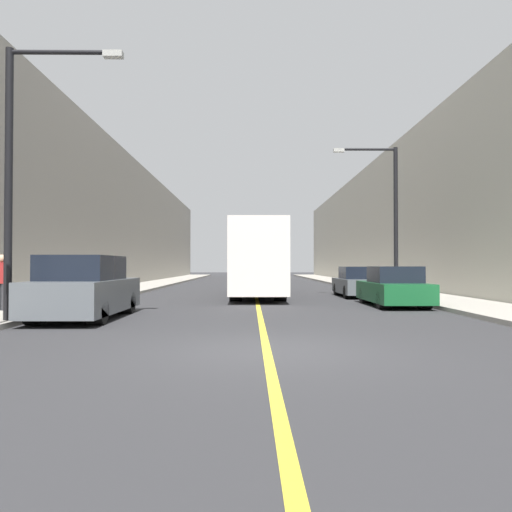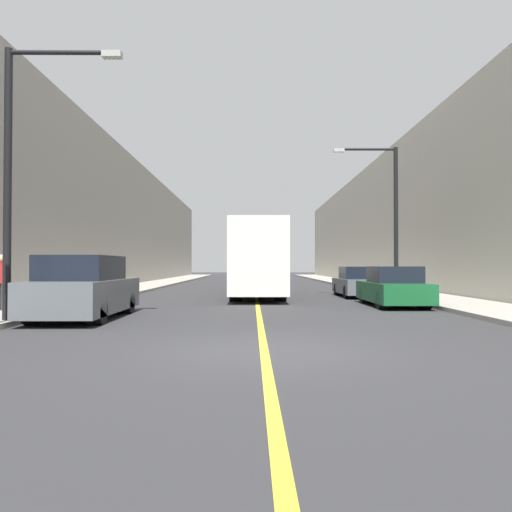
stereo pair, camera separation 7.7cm
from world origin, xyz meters
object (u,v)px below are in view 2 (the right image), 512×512
street_lamp_right (389,209)px  car_right_near (393,288)px  bus (257,259)px  car_right_mid (358,283)px  pedestrian (1,281)px  street_lamp_left (20,161)px  parked_suv_left (84,289)px

street_lamp_right → car_right_near: bearing=-104.0°
bus → car_right_mid: size_ratio=2.75×
car_right_near → pedestrian: 13.53m
bus → car_right_mid: bearing=-10.3°
car_right_mid → street_lamp_right: size_ratio=0.62×
car_right_near → pedestrian: pedestrian is taller
car_right_near → street_lamp_left: (-11.33, -5.91, 3.55)m
bus → street_lamp_right: size_ratio=1.71×
street_lamp_left → street_lamp_right: bearing=39.8°
car_right_near → parked_suv_left: bearing=-157.0°
street_lamp_left → pedestrian: street_lamp_left is taller
street_lamp_left → street_lamp_right: size_ratio=1.01×
car_right_near → car_right_mid: bearing=91.6°
bus → pedestrian: 12.54m
parked_suv_left → street_lamp_left: street_lamp_left is taller
car_right_near → pedestrian: bearing=-166.4°
car_right_near → street_lamp_right: (1.11, 4.44, 3.51)m
car_right_mid → parked_suv_left: bearing=-135.6°
street_lamp_left → pedestrian: (-1.81, 2.73, -3.19)m
car_right_near → bus: bearing=128.5°
pedestrian → car_right_near: bearing=13.6°
bus → street_lamp_left: (-6.25, -12.30, 2.36)m
parked_suv_left → pedestrian: bearing=159.0°
street_lamp_left → pedestrian: bearing=123.6°
car_right_mid → pedestrian: 15.62m
car_right_mid → street_lamp_right: bearing=-39.8°
car_right_near → car_right_mid: size_ratio=1.03×
car_right_mid → pedestrian: pedestrian is taller
car_right_mid → street_lamp_left: bearing=-134.4°
car_right_near → pedestrian: size_ratio=2.55×
car_right_near → street_lamp_right: street_lamp_right is taller
car_right_near → street_lamp_left: street_lamp_left is taller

